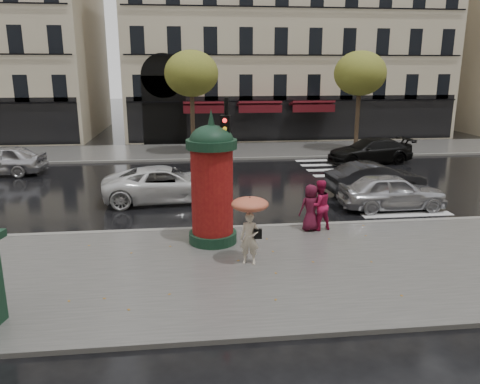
{
  "coord_description": "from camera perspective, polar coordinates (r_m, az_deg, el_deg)",
  "views": [
    {
      "loc": [
        -2.43,
        -12.45,
        5.48
      ],
      "look_at": [
        -0.83,
        1.5,
        1.77
      ],
      "focal_mm": 35.0,
      "sensor_mm": 36.0,
      "label": 1
    }
  ],
  "objects": [
    {
      "name": "ground",
      "position": [
        13.82,
        4.16,
        -8.62
      ],
      "size": [
        160.0,
        160.0,
        0.0
      ],
      "primitive_type": "plane",
      "color": "black",
      "rests_on": "ground"
    },
    {
      "name": "near_sidewalk",
      "position": [
        13.34,
        4.57,
        -9.22
      ],
      "size": [
        90.0,
        7.0,
        0.12
      ],
      "primitive_type": "cube",
      "color": "#474744",
      "rests_on": "ground"
    },
    {
      "name": "far_sidewalk",
      "position": [
        32.01,
        -2.13,
        5.03
      ],
      "size": [
        90.0,
        6.0,
        0.12
      ],
      "primitive_type": "cube",
      "color": "#474744",
      "rests_on": "ground"
    },
    {
      "name": "near_kerb",
      "position": [
        16.55,
        2.25,
        -4.3
      ],
      "size": [
        90.0,
        0.25,
        0.14
      ],
      "primitive_type": "cube",
      "color": "slate",
      "rests_on": "ground"
    },
    {
      "name": "far_kerb",
      "position": [
        29.06,
        -1.66,
        4.05
      ],
      "size": [
        90.0,
        0.25,
        0.14
      ],
      "primitive_type": "cube",
      "color": "slate",
      "rests_on": "ground"
    },
    {
      "name": "zebra_crossing",
      "position": [
        24.23,
        13.98,
        1.28
      ],
      "size": [
        3.6,
        11.75,
        0.01
      ],
      "primitive_type": "cube",
      "color": "silver",
      "rests_on": "ground"
    },
    {
      "name": "tree_far_left",
      "position": [
        30.45,
        -5.94,
        14.12
      ],
      "size": [
        3.4,
        3.4,
        6.64
      ],
      "color": "#38281C",
      "rests_on": "ground"
    },
    {
      "name": "tree_far_right",
      "position": [
        32.53,
        14.43,
        13.79
      ],
      "size": [
        3.4,
        3.4,
        6.64
      ],
      "color": "#38281C",
      "rests_on": "ground"
    },
    {
      "name": "woman_umbrella",
      "position": [
        13.0,
        1.21,
        -3.33
      ],
      "size": [
        1.04,
        1.04,
        2.0
      ],
      "color": "beige",
      "rests_on": "near_sidewalk"
    },
    {
      "name": "woman_red",
      "position": [
        16.13,
        9.63,
        -1.58
      ],
      "size": [
        1.0,
        0.87,
        1.74
      ],
      "primitive_type": "imported",
      "rotation": [
        0.0,
        0.0,
        3.43
      ],
      "color": "#AE1543",
      "rests_on": "near_sidewalk"
    },
    {
      "name": "man_burgundy",
      "position": [
        16.04,
        8.6,
        -1.9
      ],
      "size": [
        0.87,
        0.65,
        1.6
      ],
      "primitive_type": "imported",
      "rotation": [
        0.0,
        0.0,
        3.34
      ],
      "color": "#4F0F24",
      "rests_on": "near_sidewalk"
    },
    {
      "name": "morris_column",
      "position": [
        14.51,
        -3.43,
        1.43
      ],
      "size": [
        1.56,
        1.56,
        4.21
      ],
      "color": "black",
      "rests_on": "near_sidewalk"
    },
    {
      "name": "traffic_light",
      "position": [
        14.45,
        -1.69,
        4.36
      ],
      "size": [
        0.32,
        0.44,
        4.53
      ],
      "color": "black",
      "rests_on": "near_sidewalk"
    },
    {
      "name": "car_silver",
      "position": [
        19.69,
        18.05,
        0.07
      ],
      "size": [
        4.25,
        1.71,
        1.45
      ],
      "primitive_type": "imported",
      "rotation": [
        0.0,
        0.0,
        1.57
      ],
      "color": "#B2B2B7",
      "rests_on": "ground"
    },
    {
      "name": "car_darkgrey",
      "position": [
        21.71,
        16.17,
        1.54
      ],
      "size": [
        4.5,
        1.9,
        1.45
      ],
      "primitive_type": "imported",
      "rotation": [
        0.0,
        0.0,
        1.66
      ],
      "color": "black",
      "rests_on": "ground"
    },
    {
      "name": "car_white",
      "position": [
        20.1,
        -8.93,
        0.97
      ],
      "size": [
        5.48,
        2.83,
        1.48
      ],
      "primitive_type": "imported",
      "rotation": [
        0.0,
        0.0,
        1.64
      ],
      "color": "silver",
      "rests_on": "ground"
    },
    {
      "name": "car_black",
      "position": [
        29.1,
        15.52,
        4.87
      ],
      "size": [
        5.28,
        2.6,
        1.48
      ],
      "primitive_type": "imported",
      "rotation": [
        0.0,
        0.0,
        -1.46
      ],
      "color": "black",
      "rests_on": "ground"
    }
  ]
}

